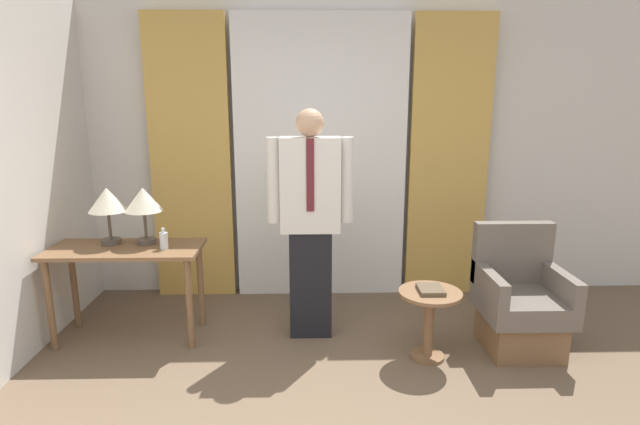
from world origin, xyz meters
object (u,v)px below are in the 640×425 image
(bottle_near_edge, at_px, (164,240))
(person, at_px, (310,217))
(book, at_px, (431,290))
(desk, at_px, (126,262))
(table_lamp_left, at_px, (107,202))
(armchair, at_px, (520,305))
(table_lamp_right, at_px, (143,202))
(side_table, at_px, (429,313))

(bottle_near_edge, height_order, person, person)
(bottle_near_edge, height_order, book, bottle_near_edge)
(desk, relative_size, table_lamp_left, 2.58)
(armchair, bearing_deg, desk, 175.19)
(table_lamp_right, bearing_deg, side_table, -12.86)
(book, bearing_deg, person, 154.68)
(desk, bearing_deg, bottle_near_edge, -8.77)
(bottle_near_edge, height_order, side_table, bottle_near_edge)
(armchair, distance_m, book, 0.75)
(armchair, xyz_separation_m, side_table, (-0.71, -0.14, 0.01))
(person, distance_m, side_table, 1.12)
(desk, relative_size, armchair, 1.24)
(table_lamp_right, distance_m, armchair, 2.96)
(desk, bearing_deg, table_lamp_left, 145.43)
(table_lamp_left, height_order, book, table_lamp_left)
(person, bearing_deg, book, -25.32)
(table_lamp_left, xyz_separation_m, armchair, (3.12, -0.35, -0.73))
(desk, height_order, armchair, armchair)
(side_table, height_order, book, book)
(table_lamp_left, height_order, side_table, table_lamp_left)
(table_lamp_right, bearing_deg, book, -12.87)
(table_lamp_left, xyz_separation_m, side_table, (2.40, -0.49, -0.72))
(book, bearing_deg, table_lamp_left, 168.56)
(armchair, bearing_deg, table_lamp_left, 173.68)
(table_lamp_left, bearing_deg, bottle_near_edge, -17.61)
(side_table, bearing_deg, armchair, 11.13)
(armchair, bearing_deg, book, -168.81)
(book, bearing_deg, side_table, 112.24)
(desk, bearing_deg, armchair, -4.81)
(person, distance_m, armchair, 1.70)
(table_lamp_left, height_order, armchair, table_lamp_left)
(desk, xyz_separation_m, person, (1.42, 0.01, 0.35))
(table_lamp_left, height_order, person, person)
(table_lamp_left, relative_size, bottle_near_edge, 2.73)
(bottle_near_edge, bearing_deg, desk, 171.23)
(table_lamp_left, xyz_separation_m, table_lamp_right, (0.28, 0.00, 0.00))
(desk, distance_m, side_table, 2.32)
(side_table, xyz_separation_m, book, (0.00, -0.00, 0.18))
(table_lamp_left, distance_m, book, 2.51)
(table_lamp_left, bearing_deg, armchair, -6.32)
(bottle_near_edge, relative_size, side_table, 0.32)
(side_table, relative_size, book, 2.51)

